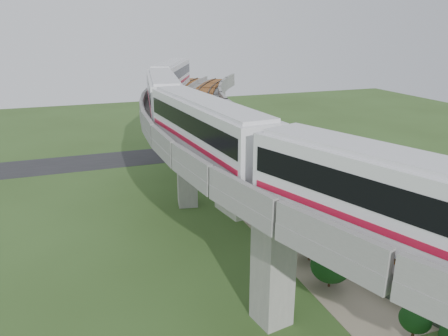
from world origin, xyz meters
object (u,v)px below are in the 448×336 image
Objects in this scene: car_red at (381,246)px; car_dark at (324,216)px; car_white at (381,241)px; metro_train at (208,106)px.

car_dark is (-1.16, 6.99, 0.03)m from car_red.
car_white is 0.94× the size of car_dark.
metro_train is 16.82m from car_dark.
car_white is at bearing -23.57° from metro_train.
car_dark is (-1.61, 6.38, -0.06)m from car_white.
car_red is (-0.46, -0.60, -0.09)m from car_white.
car_red is at bearing -26.43° from metro_train.
metro_train reaches higher than car_dark.
car_red is 0.84× the size of car_dark.
metro_train is 18.94m from car_white.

